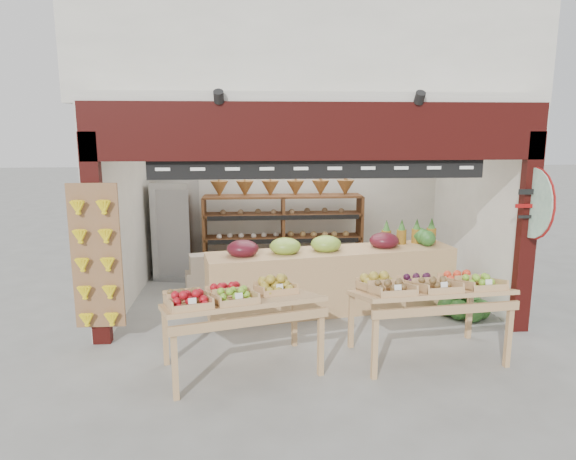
# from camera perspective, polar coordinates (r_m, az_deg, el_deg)

# --- Properties ---
(ground) EXTENTS (60.00, 60.00, 0.00)m
(ground) POSITION_cam_1_polar(r_m,az_deg,el_deg) (7.88, 2.21, -8.71)
(ground) COLOR slate
(ground) RESTS_ON ground
(shop_structure) EXTENTS (6.36, 5.12, 5.40)m
(shop_structure) POSITION_cam_1_polar(r_m,az_deg,el_deg) (9.10, 1.20, 19.02)
(shop_structure) COLOR silver
(shop_structure) RESTS_ON ground
(banana_board) EXTENTS (0.60, 0.15, 1.80)m
(banana_board) POSITION_cam_1_polar(r_m,az_deg,el_deg) (6.65, -20.57, -3.15)
(banana_board) COLOR brown
(banana_board) RESTS_ON ground
(gift_sign) EXTENTS (0.04, 0.93, 0.92)m
(gift_sign) POSITION_cam_1_polar(r_m,az_deg,el_deg) (7.25, 25.61, 2.70)
(gift_sign) COLOR #BDEDCD
(gift_sign) RESTS_ON ground
(back_shelving) EXTENTS (2.86, 0.47, 1.78)m
(back_shelving) POSITION_cam_1_polar(r_m,az_deg,el_deg) (9.22, -0.56, 1.59)
(back_shelving) COLOR brown
(back_shelving) RESTS_ON ground
(refrigerator) EXTENTS (0.81, 0.81, 1.77)m
(refrigerator) POSITION_cam_1_polar(r_m,az_deg,el_deg) (9.49, -12.31, 0.01)
(refrigerator) COLOR #ABACB1
(refrigerator) RESTS_ON ground
(cardboard_stack) EXTENTS (1.01, 0.77, 0.64)m
(cardboard_stack) POSITION_cam_1_polar(r_m,az_deg,el_deg) (8.76, -8.30, -5.15)
(cardboard_stack) COLOR silver
(cardboard_stack) RESTS_ON ground
(mid_counter) EXTENTS (3.76, 1.35, 1.15)m
(mid_counter) POSITION_cam_1_polar(r_m,az_deg,el_deg) (7.69, 4.82, -5.30)
(mid_counter) COLOR tan
(mid_counter) RESTS_ON ground
(display_table_left) EXTENTS (1.89, 1.36, 1.07)m
(display_table_left) POSITION_cam_1_polar(r_m,az_deg,el_deg) (5.73, -6.49, -7.68)
(display_table_left) COLOR tan
(display_table_left) RESTS_ON ground
(display_table_right) EXTENTS (1.81, 1.13, 1.08)m
(display_table_right) POSITION_cam_1_polar(r_m,az_deg,el_deg) (6.24, 15.35, -6.23)
(display_table_right) COLOR tan
(display_table_right) RESTS_ON ground
(watermelon_pile) EXTENTS (0.71, 0.74, 0.56)m
(watermelon_pile) POSITION_cam_1_polar(r_m,az_deg,el_deg) (7.94, 18.79, -7.55)
(watermelon_pile) COLOR #1B4F1A
(watermelon_pile) RESTS_ON ground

